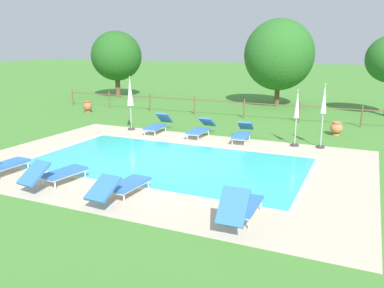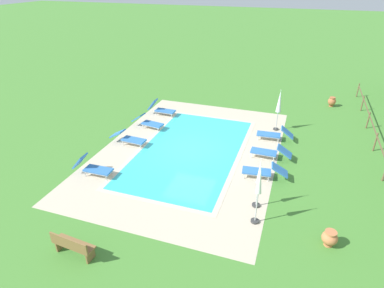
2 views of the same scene
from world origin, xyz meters
The scene contains 19 objects.
ground_plane centered at (0.00, 0.00, 0.00)m, with size 160.00×160.00×0.00m, color #478433.
pool_deck_paving centered at (0.00, 0.00, 0.00)m, with size 13.17×9.03×0.01m, color beige.
swimming_pool_water centered at (0.00, 0.00, 0.01)m, with size 9.12×4.98×0.01m, color #38C6D1.
pool_coping_rim centered at (0.00, 0.00, 0.01)m, with size 9.60×5.46×0.01m.
sun_lounger_north_near_steps centered at (1.39, 4.02, 0.36)m, with size 0.83×2.10×0.76m.
sun_lounger_north_mid centered at (3.69, -3.51, 0.39)m, with size 0.64×1.89×0.98m.
sun_lounger_north_far centered at (-0.52, 4.08, 0.36)m, with size 0.64×2.05×0.78m.
sun_lounger_north_end centered at (0.43, -3.41, 0.36)m, with size 0.72×2.08×0.75m.
sun_lounger_south_near_corner centered at (-1.84, -3.34, 0.37)m, with size 0.87×2.07×0.83m.
sun_lounger_south_mid centered at (-3.99, -3.40, 0.40)m, with size 0.66×1.85×1.01m.
sun_lounger_south_far centered at (-2.65, 4.06, 0.37)m, with size 0.71×2.03×0.84m.
patio_umbrella_closed_row_west centered at (3.54, 4.06, 1.39)m, with size 0.32×0.32×2.25m.
patio_umbrella_closed_row_mid_west centered at (-4.08, 4.05, 1.68)m, with size 0.32×0.32×2.51m.
patio_umbrella_closed_row_mid_east centered at (4.51, 4.18, 1.62)m, with size 0.32×0.32×2.50m.
terracotta_urn_near_fence centered at (4.87, 6.78, 0.33)m, with size 0.54×0.54×0.61m.
terracotta_urn_by_tree centered at (-9.26, 7.33, 0.37)m, with size 0.52×0.52×0.68m.
perimeter_fence centered at (-0.14, 9.23, 0.69)m, with size 23.86×0.08×1.05m.
tree_far_west centered at (0.50, 14.47, 3.30)m, with size 4.45×4.45×5.57m.
tree_west_mid centered at (-11.76, 14.11, 3.11)m, with size 3.79×3.79×4.97m.
Camera 1 is at (6.07, -11.47, 3.88)m, focal length 36.95 mm.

